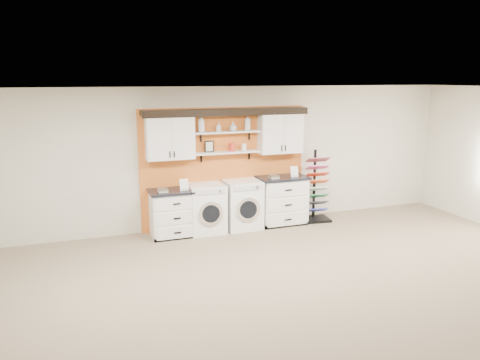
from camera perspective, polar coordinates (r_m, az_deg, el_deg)
name	(u,v)px	position (r m, az deg, el deg)	size (l,w,h in m)	color
floor	(320,313)	(6.34, 9.69, -15.73)	(10.00, 10.00, 0.00)	#817357
ceiling	(329,92)	(5.60, 10.74, 10.47)	(10.00, 10.00, 0.00)	white
wall_back	(224,157)	(9.41, -1.95, 2.80)	(10.00, 10.00, 0.00)	beige
accent_panel	(225,167)	(9.41, -1.88, 1.56)	(3.40, 0.07, 2.40)	#CF6623
upper_cabinet_left	(170,137)	(8.86, -8.57, 5.21)	(0.90, 0.35, 0.84)	white
upper_cabinet_right	(280,132)	(9.55, 4.91, 5.81)	(0.90, 0.35, 0.84)	white
shelf_lower	(227,152)	(9.20, -1.58, 3.40)	(1.32, 0.28, 0.03)	white
shelf_upper	(227,132)	(9.14, -1.59, 5.87)	(1.32, 0.28, 0.03)	white
crown_molding	(227,111)	(9.12, -1.63, 8.37)	(3.30, 0.41, 0.13)	black
picture_frame	(209,147)	(9.12, -3.77, 4.10)	(0.18, 0.02, 0.22)	black
canister_red	(232,147)	(9.21, -0.99, 4.02)	(0.11, 0.11, 0.16)	red
canister_cream	(244,147)	(9.30, 0.47, 4.03)	(0.10, 0.10, 0.14)	silver
base_cabinet_left	(174,213)	(9.00, -8.09, -3.98)	(0.92, 0.66, 0.90)	white
base_cabinet_right	(282,200)	(9.67, 5.13, -2.47)	(1.01, 0.66, 0.99)	white
washer	(206,208)	(9.13, -4.16, -3.46)	(0.68, 0.71, 0.95)	white
dryer	(242,204)	(9.35, 0.28, -3.00)	(0.69, 0.71, 0.97)	white
sample_rack	(316,198)	(9.97, 9.28, -2.14)	(0.59, 0.51, 1.49)	black
soap_bottle_a	(201,123)	(8.98, -4.74, 6.91)	(0.13, 0.13, 0.34)	silver
soap_bottle_b	(219,127)	(9.08, -2.62, 6.46)	(0.08, 0.08, 0.17)	silver
soap_bottle_c	(233,126)	(9.17, -0.86, 6.56)	(0.14, 0.14, 0.18)	silver
soap_bottle_d	(247,122)	(9.27, 0.92, 7.04)	(0.12, 0.12, 0.32)	silver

